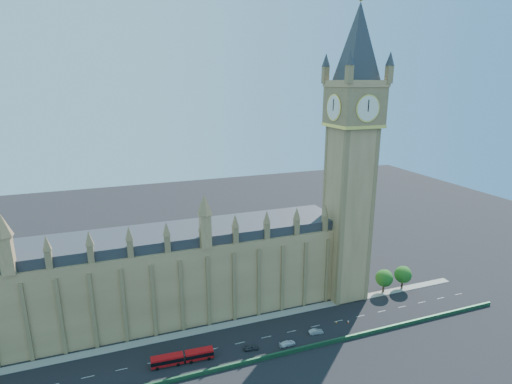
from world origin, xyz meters
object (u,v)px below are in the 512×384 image
object	(u,v)px
car_grey	(251,347)
car_silver	(316,332)
red_bus	(183,358)
car_white	(287,343)

from	to	relation	value
car_grey	car_silver	size ratio (longest dim) A/B	0.97
car_grey	car_silver	bearing A→B (deg)	-81.73
car_silver	red_bus	bearing A→B (deg)	96.54
red_bus	car_white	distance (m)	29.00
red_bus	car_white	size ratio (longest dim) A/B	3.47
car_grey	car_white	world-z (taller)	car_grey
car_silver	car_grey	bearing A→B (deg)	98.79
car_silver	car_white	size ratio (longest dim) A/B	0.89
red_bus	car_grey	size ratio (longest dim) A/B	4.02
car_grey	car_silver	world-z (taller)	same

